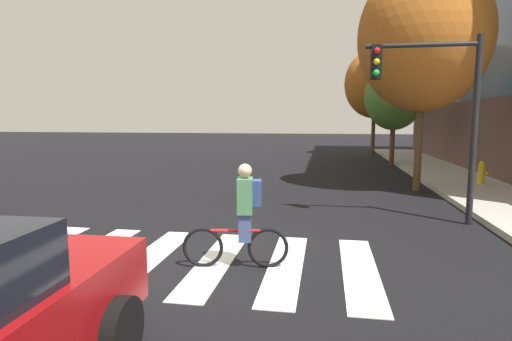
% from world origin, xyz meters
% --- Properties ---
extents(ground_plane, '(120.00, 120.00, 0.00)m').
position_xyz_m(ground_plane, '(0.00, 0.00, 0.00)').
color(ground_plane, black).
extents(crosswalk_stripes, '(6.46, 3.25, 0.01)m').
position_xyz_m(crosswalk_stripes, '(-0.43, 0.00, 0.01)').
color(crosswalk_stripes, silver).
rests_on(crosswalk_stripes, ground).
extents(cyclist, '(1.70, 0.39, 1.69)m').
position_xyz_m(cyclist, '(0.67, -0.16, 0.84)').
color(cyclist, black).
rests_on(cyclist, ground).
extents(traffic_light_near, '(2.47, 0.28, 4.20)m').
position_xyz_m(traffic_light_near, '(4.36, 3.37, 2.86)').
color(traffic_light_near, black).
rests_on(traffic_light_near, ground).
extents(fire_hydrant, '(0.33, 0.22, 0.78)m').
position_xyz_m(fire_hydrant, '(7.31, 8.88, 0.53)').
color(fire_hydrant, gold).
rests_on(fire_hydrant, sidewalk).
extents(street_tree_near, '(4.14, 4.14, 7.37)m').
position_xyz_m(street_tree_near, '(4.96, 7.86, 4.98)').
color(street_tree_near, '#4C3823').
rests_on(street_tree_near, ground).
extents(street_tree_mid, '(2.88, 2.88, 5.13)m').
position_xyz_m(street_tree_mid, '(5.27, 15.35, 3.46)').
color(street_tree_mid, '#4C3823').
rests_on(street_tree_mid, ground).
extents(street_tree_far, '(3.83, 3.83, 6.82)m').
position_xyz_m(street_tree_far, '(4.98, 21.47, 4.60)').
color(street_tree_far, '#4C3823').
rests_on(street_tree_far, ground).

